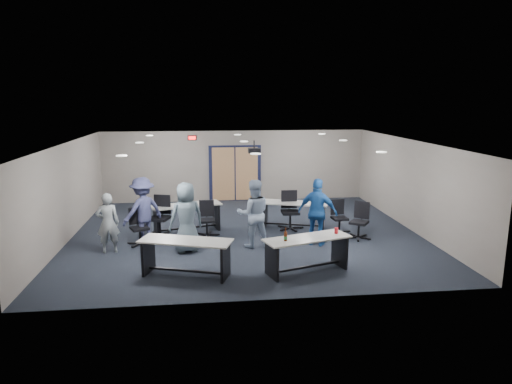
{
  "coord_description": "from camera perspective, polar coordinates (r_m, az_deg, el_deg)",
  "views": [
    {
      "loc": [
        -1.19,
        -12.84,
        3.94
      ],
      "look_at": [
        0.26,
        -0.3,
        1.31
      ],
      "focal_mm": 32.0,
      "sensor_mm": 36.0,
      "label": 1
    }
  ],
  "objects": [
    {
      "name": "back_wall",
      "position": [
        17.57,
        -2.65,
        3.27
      ],
      "size": [
        10.0,
        0.04,
        2.7
      ],
      "primitive_type": "cube",
      "color": "gray",
      "rests_on": "floor"
    },
    {
      "name": "floor",
      "position": [
        13.48,
        -1.26,
        -5.24
      ],
      "size": [
        10.0,
        10.0,
        0.0
      ],
      "primitive_type": "plane",
      "color": "black",
      "rests_on": "ground"
    },
    {
      "name": "table_back_left",
      "position": [
        13.71,
        -8.66,
        -2.63
      ],
      "size": [
        2.15,
        1.2,
        0.83
      ],
      "rotation": [
        0.0,
        0.0,
        0.27
      ],
      "color": "#A8A69E",
      "rests_on": "floor"
    },
    {
      "name": "chair_back_a",
      "position": [
        13.36,
        -11.99,
        -3.03
      ],
      "size": [
        0.94,
        0.94,
        1.18
      ],
      "primitive_type": null,
      "rotation": [
        0.0,
        0.0,
        -0.32
      ],
      "color": "black",
      "rests_on": "floor"
    },
    {
      "name": "person_plaid",
      "position": [
        11.86,
        -8.7,
        -3.16
      ],
      "size": [
        1.04,
        0.86,
        1.83
      ],
      "primitive_type": "imported",
      "rotation": [
        0.0,
        0.0,
        3.51
      ],
      "color": "slate",
      "rests_on": "floor"
    },
    {
      "name": "ceiling_projector",
      "position": [
        13.51,
        -0.23,
        5.23
      ],
      "size": [
        0.35,
        0.32,
        0.37
      ],
      "color": "black",
      "rests_on": "ceiling"
    },
    {
      "name": "person_back",
      "position": [
        12.82,
        -13.96,
        -2.24
      ],
      "size": [
        1.34,
        1.28,
        1.83
      ],
      "primitive_type": "imported",
      "rotation": [
        0.0,
        0.0,
        3.83
      ],
      "color": "#3E416F",
      "rests_on": "floor"
    },
    {
      "name": "chair_back_c",
      "position": [
        13.82,
        4.31,
        -2.34
      ],
      "size": [
        0.74,
        0.74,
        1.16
      ],
      "primitive_type": null,
      "rotation": [
        0.0,
        0.0,
        -0.01
      ],
      "color": "black",
      "rests_on": "floor"
    },
    {
      "name": "chair_loose_right",
      "position": [
        13.21,
        12.76,
        -3.54
      ],
      "size": [
        0.92,
        0.92,
        1.04
      ],
      "primitive_type": null,
      "rotation": [
        0.0,
        0.0,
        -0.65
      ],
      "color": "black",
      "rests_on": "floor"
    },
    {
      "name": "chair_loose_left",
      "position": [
        12.76,
        -14.35,
        -4.24
      ],
      "size": [
        0.84,
        0.84,
        1.01
      ],
      "primitive_type": null,
      "rotation": [
        0.0,
        0.0,
        0.42
      ],
      "color": "black",
      "rests_on": "floor"
    },
    {
      "name": "chair_back_d",
      "position": [
        13.65,
        10.42,
        -3.09
      ],
      "size": [
        0.66,
        0.66,
        0.98
      ],
      "primitive_type": null,
      "rotation": [
        0.0,
        0.0,
        0.08
      ],
      "color": "black",
      "rests_on": "floor"
    },
    {
      "name": "table_front_right",
      "position": [
        10.55,
        6.39,
        -6.97
      ],
      "size": [
        2.12,
        1.25,
        1.12
      ],
      "rotation": [
        0.0,
        0.0,
        0.31
      ],
      "color": "#A8A69E",
      "rests_on": "floor"
    },
    {
      "name": "chair_back_b",
      "position": [
        13.19,
        -6.17,
        -3.38
      ],
      "size": [
        0.65,
        0.65,
        1.02
      ],
      "primitive_type": null,
      "rotation": [
        0.0,
        0.0,
        -0.02
      ],
      "color": "black",
      "rests_on": "floor"
    },
    {
      "name": "ceiling",
      "position": [
        12.95,
        -1.31,
        6.26
      ],
      "size": [
        10.0,
        9.0,
        0.04
      ],
      "primitive_type": "cube",
      "color": "silver",
      "rests_on": "back_wall"
    },
    {
      "name": "person_lightblue",
      "position": [
        12.11,
        -0.3,
        -2.71
      ],
      "size": [
        0.92,
        0.73,
        1.83
      ],
      "primitive_type": "imported",
      "rotation": [
        0.0,
        0.0,
        3.18
      ],
      "color": "#94A7C3",
      "rests_on": "floor"
    },
    {
      "name": "ceiling_can_lights",
      "position": [
        13.21,
        -1.41,
        6.23
      ],
      "size": [
        6.24,
        5.74,
        0.02
      ],
      "primitive_type": null,
      "color": "white",
      "rests_on": "ceiling"
    },
    {
      "name": "table_front_left",
      "position": [
        10.37,
        -8.75,
        -7.35
      ],
      "size": [
        2.17,
        1.3,
        0.83
      ],
      "rotation": [
        0.0,
        0.0,
        -0.32
      ],
      "color": "#A8A69E",
      "rests_on": "floor"
    },
    {
      "name": "table_back_right",
      "position": [
        13.96,
        4.77,
        -2.32
      ],
      "size": [
        2.11,
        1.23,
        0.81
      ],
      "rotation": [
        0.0,
        0.0,
        -0.3
      ],
      "color": "#A8A69E",
      "rests_on": "floor"
    },
    {
      "name": "left_wall",
      "position": [
        13.64,
        -22.69,
        -0.11
      ],
      "size": [
        0.04,
        9.0,
        2.7
      ],
      "primitive_type": "cube",
      "color": "gray",
      "rests_on": "floor"
    },
    {
      "name": "right_wall",
      "position": [
        14.49,
        18.82,
        0.82
      ],
      "size": [
        0.04,
        9.0,
        2.7
      ],
      "primitive_type": "cube",
      "color": "gray",
      "rests_on": "floor"
    },
    {
      "name": "double_door",
      "position": [
        17.58,
        -2.63,
        2.28
      ],
      "size": [
        2.0,
        0.07,
        2.2
      ],
      "color": "black",
      "rests_on": "back_wall"
    },
    {
      "name": "exit_sign",
      "position": [
        17.35,
        -7.99,
        6.72
      ],
      "size": [
        0.32,
        0.07,
        0.18
      ],
      "color": "black",
      "rests_on": "back_wall"
    },
    {
      "name": "person_navy",
      "position": [
        12.36,
        7.71,
        -2.52
      ],
      "size": [
        1.15,
        0.93,
        1.83
      ],
      "primitive_type": "imported",
      "rotation": [
        0.0,
        0.0,
        2.61
      ],
      "color": "#1D53A0",
      "rests_on": "floor"
    },
    {
      "name": "front_wall",
      "position": [
        8.81,
        1.45,
        -5.34
      ],
      "size": [
        10.0,
        0.04,
        2.7
      ],
      "primitive_type": "cube",
      "color": "gray",
      "rests_on": "floor"
    },
    {
      "name": "person_gray",
      "position": [
        12.29,
        -18.03,
        -3.7
      ],
      "size": [
        0.62,
        0.45,
        1.58
      ],
      "primitive_type": "imported",
      "rotation": [
        0.0,
        0.0,
        3.28
      ],
      "color": "gray",
      "rests_on": "floor"
    }
  ]
}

